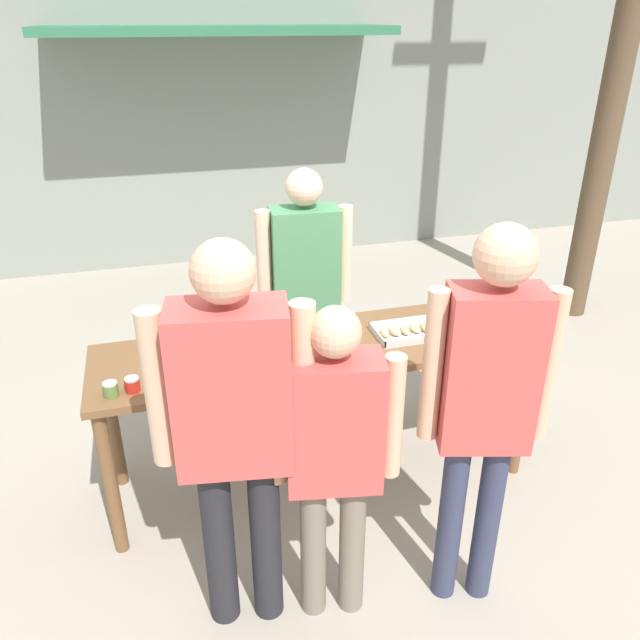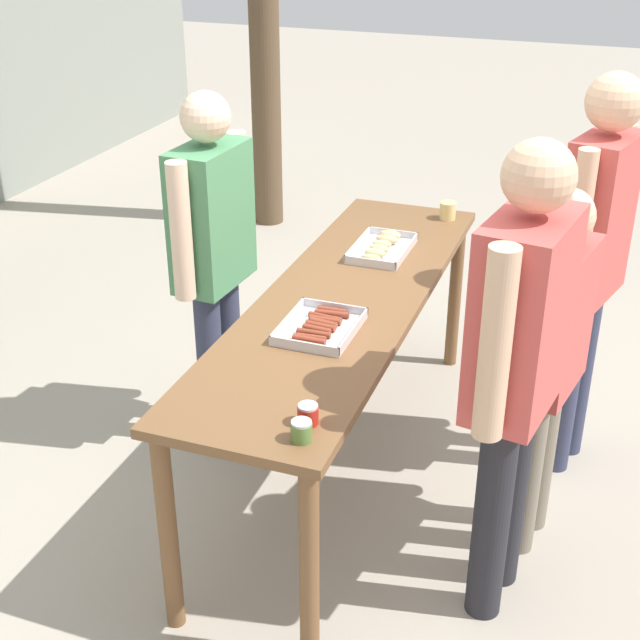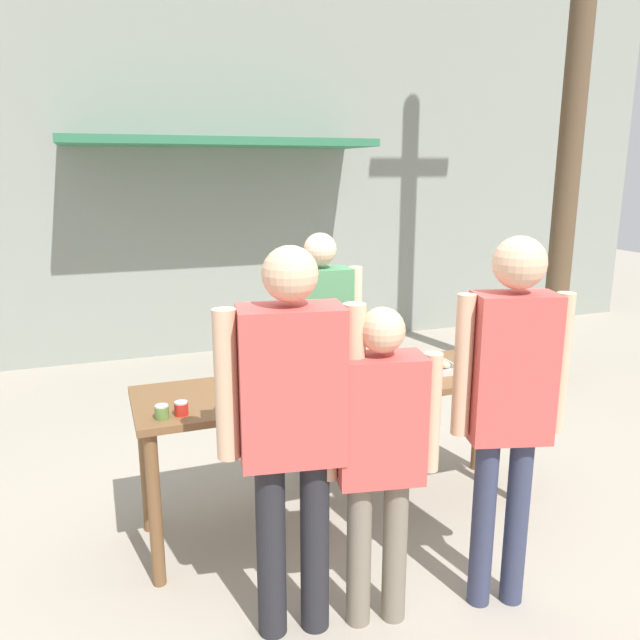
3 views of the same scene
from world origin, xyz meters
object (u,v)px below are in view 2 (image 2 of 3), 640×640
Objects in this scene: person_server_behind_table at (213,242)px; person_customer_holding_hotdog at (518,351)px; food_tray_buns at (382,247)px; person_customer_with_cup at (594,241)px; beer_cup at (448,211)px; condiment_jar_ketchup at (308,414)px; condiment_jar_mustard at (301,431)px; person_customer_waiting_in_line at (550,345)px; food_tray_sausages at (320,328)px.

person_customer_holding_hotdog is at bearing -110.49° from person_server_behind_table.
food_tray_buns is 0.22× the size of person_customer_with_cup.
person_customer_with_cup is (-0.65, -0.77, 0.18)m from beer_cup.
person_customer_holding_hotdog is at bearing -57.25° from condiment_jar_ketchup.
condiment_jar_mustard is at bearing -179.82° from beer_cup.
person_customer_holding_hotdog is at bearing -50.57° from condiment_jar_mustard.
person_customer_with_cup is at bearing -96.03° from food_tray_buns.
condiment_jar_mustard is at bearing -26.80° from person_customer_waiting_in_line.
person_server_behind_table is at bearing 37.11° from condiment_jar_mustard.
person_server_behind_table is 1.69m from person_customer_with_cup.
person_customer_waiting_in_line is (0.89, -0.68, -0.01)m from condiment_jar_mustard.
condiment_jar_mustard is 0.04× the size of person_server_behind_table.
person_customer_holding_hotdog is at bearing -106.48° from food_tray_sausages.
food_tray_buns is 0.22× the size of person_customer_holding_hotdog.
condiment_jar_mustard is 2.16m from beer_cup.
beer_cup is 1.45m from person_customer_waiting_in_line.
food_tray_buns is 0.82m from person_server_behind_table.
condiment_jar_ketchup is at bearing -163.49° from food_tray_sausages.
person_customer_with_cup is 1.19× the size of person_customer_waiting_in_line.
person_customer_waiting_in_line is (-0.29, -1.57, -0.10)m from person_server_behind_table.
person_customer_with_cup is at bearing -28.95° from condiment_jar_ketchup.
person_server_behind_table is 0.93× the size of person_customer_with_cup.
condiment_jar_ketchup is 0.79× the size of beer_cup.
beer_cup is (1.42, -0.20, 0.03)m from food_tray_sausages.
person_customer_holding_hotdog reaches higher than food_tray_sausages.
person_customer_waiting_in_line is (-1.27, -0.69, -0.02)m from beer_cup.
food_tray_buns is at bearing 7.17° from condiment_jar_ketchup.
person_server_behind_table is (1.08, 0.87, 0.08)m from condiment_jar_ketchup.
condiment_jar_mustard is 0.79× the size of beer_cup.
condiment_jar_mustard is (-0.74, -0.20, 0.02)m from food_tray_sausages.
person_customer_waiting_in_line reaches higher than condiment_jar_mustard.
person_customer_holding_hotdog is at bearing -159.83° from beer_cup.
condiment_jar_mustard is 1.47m from person_server_behind_table.
person_customer_waiting_in_line is (0.15, -0.88, 0.01)m from food_tray_sausages.
person_server_behind_table is at bearing 39.08° from condiment_jar_ketchup.
food_tray_buns is 1.00m from person_customer_with_cup.
condiment_jar_ketchup is at bearing -137.01° from person_server_behind_table.
person_customer_holding_hotdog is (-0.24, -0.81, 0.17)m from food_tray_sausages.
beer_cup is 1.03m from person_customer_with_cup.
person_customer_waiting_in_line is at bearing 7.55° from person_customer_with_cup.
food_tray_buns is 0.26× the size of person_customer_waiting_in_line.
food_tray_buns is (0.88, 0.00, 0.01)m from food_tray_sausages.
condiment_jar_ketchup is at bearing -48.11° from person_customer_holding_hotdog.
condiment_jar_ketchup is (-0.64, -0.19, 0.02)m from food_tray_sausages.
condiment_jar_ketchup reaches higher than food_tray_buns.
food_tray_sausages is 0.67m from condiment_jar_ketchup.
person_server_behind_table reaches higher than food_tray_sausages.
food_tray_sausages is 0.20× the size of person_customer_with_cup.
food_tray_sausages is 0.24× the size of person_customer_waiting_in_line.
person_customer_with_cup reaches higher than person_customer_waiting_in_line.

